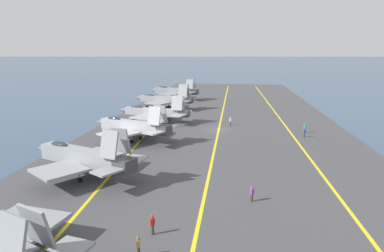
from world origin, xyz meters
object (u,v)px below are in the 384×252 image
parked_jet_fourth (154,112)px  parked_jet_fifth (164,99)px  crew_purple_vest (252,193)px  crew_red_vest (152,224)px  crew_blue_vest (304,132)px  crew_brown_vest (138,246)px  crew_green_vest (305,128)px  parked_jet_second (82,157)px  parked_jet_sixth (174,91)px  crew_white_vest (230,121)px  parked_jet_third (132,126)px

parked_jet_fourth → parked_jet_fifth: 17.49m
crew_purple_vest → crew_red_vest: crew_red_vest is taller
crew_blue_vest → crew_brown_vest: (-38.89, 19.11, 0.05)m
parked_jet_fifth → crew_brown_vest: size_ratio=9.64×
crew_blue_vest → crew_green_vest: crew_green_vest is taller
crew_purple_vest → crew_red_vest: bearing=131.6°
crew_red_vest → crew_brown_vest: bearing=176.0°
parked_jet_second → parked_jet_sixth: parked_jet_second is taller
parked_jet_second → crew_white_vest: bearing=-28.3°
crew_blue_vest → crew_green_vest: bearing=-11.8°
parked_jet_fourth → crew_purple_vest: size_ratio=9.86×
parked_jet_second → parked_jet_fourth: 33.57m
parked_jet_fifth → crew_red_vest: size_ratio=9.75×
parked_jet_second → crew_brown_vest: bearing=-143.7°
parked_jet_sixth → crew_brown_vest: 85.09m
parked_jet_third → parked_jet_second: bearing=177.5°
crew_purple_vest → crew_white_vest: size_ratio=0.98×
parked_jet_fifth → crew_brown_vest: bearing=-170.0°
parked_jet_second → crew_purple_vest: bearing=-102.3°
parked_jet_third → crew_blue_vest: (6.14, -29.47, -1.61)m
parked_jet_fifth → crew_purple_vest: parked_jet_fifth is taller
crew_blue_vest → crew_brown_vest: 43.33m
parked_jet_fifth → crew_blue_vest: 41.16m
crew_brown_vest → crew_red_vest: size_ratio=1.01×
parked_jet_sixth → crew_green_vest: bearing=-142.6°
crew_green_vest → crew_red_vest: crew_red_vest is taller
crew_white_vest → parked_jet_third: bearing=131.1°
parked_jet_third → parked_jet_fifth: bearing=2.3°
crew_red_vest → crew_blue_vest: bearing=-28.0°
parked_jet_sixth → crew_purple_vest: parked_jet_sixth is taller
crew_green_vest → crew_red_vest: 43.63m
parked_jet_second → parked_jet_fourth: parked_jet_second is taller
parked_jet_second → parked_jet_fifth: 50.99m
parked_jet_fifth → crew_brown_vest: 67.18m
parked_jet_fourth → crew_white_vest: size_ratio=9.65×
crew_white_vest → crew_green_vest: crew_green_vest is taller
parked_jet_fifth → parked_jet_third: bearing=-177.7°
crew_purple_vest → crew_white_vest: crew_white_vest is taller
crew_purple_vest → crew_brown_vest: crew_brown_vest is taller
parked_jet_second → crew_brown_vest: parked_jet_second is taller
parked_jet_sixth → crew_white_vest: parked_jet_sixth is taller
parked_jet_fifth → crew_white_vest: (-19.16, -17.68, -1.58)m
parked_jet_second → parked_jet_fourth: (33.56, -0.88, -0.45)m
parked_jet_fourth → crew_brown_vest: 49.79m
crew_blue_vest → crew_red_vest: size_ratio=0.96×
crew_blue_vest → crew_white_vest: (8.09, 13.12, 0.02)m
crew_green_vest → crew_red_vest: bearing=153.3°
crew_green_vest → parked_jet_fourth: bearing=78.0°
crew_purple_vest → crew_brown_vest: 13.88m
parked_jet_fourth → crew_blue_vest: (-9.83, -29.36, -1.25)m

